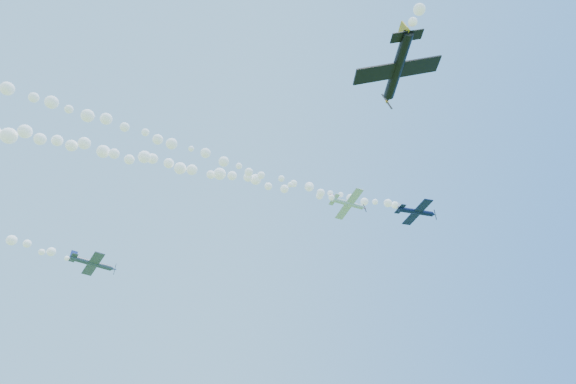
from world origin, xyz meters
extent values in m
cylinder|color=silver|center=(15.31, -3.15, 48.93)|extent=(5.19, 2.64, 1.17)
cone|color=silver|center=(18.07, -2.52, 49.16)|extent=(0.88, 0.89, 0.76)
cone|color=#A6132F|center=(18.45, -2.43, 49.19)|extent=(0.35, 0.33, 0.27)
cube|color=black|center=(18.35, -2.45, 49.19)|extent=(0.26, 0.35, 1.66)
cube|color=silver|center=(15.53, -3.11, 48.84)|extent=(2.64, 6.56, 1.22)
cube|color=silver|center=(13.01, -3.67, 48.77)|extent=(1.20, 2.37, 0.48)
cube|color=#A6132F|center=(12.89, -3.62, 49.24)|extent=(0.94, 0.40, 1.11)
sphere|color=black|center=(15.99, -2.94, 49.32)|extent=(0.82, 0.83, 0.77)
cylinder|color=#0C1338|center=(27.49, -1.60, 50.99)|extent=(6.10, 1.16, 1.20)
cone|color=#0C1338|center=(30.74, -1.46, 51.18)|extent=(0.79, 0.84, 0.85)
cone|color=silver|center=(31.19, -1.44, 51.21)|extent=(0.33, 0.30, 0.30)
cube|color=black|center=(31.07, -1.44, 51.20)|extent=(0.16, 0.33, 1.91)
cube|color=#0C1338|center=(27.74, -1.58, 50.88)|extent=(1.89, 7.47, 0.95)
cube|color=#0C1338|center=(24.78, -1.73, 50.87)|extent=(0.99, 2.64, 0.38)
cube|color=silver|center=(24.67, -1.79, 51.42)|extent=(1.02, 0.25, 1.26)
sphere|color=black|center=(28.32, -1.60, 51.42)|extent=(0.80, 0.82, 0.83)
cylinder|color=#3E455A|center=(-20.70, 12.42, 42.57)|extent=(5.97, 2.62, 1.05)
cone|color=#3E455A|center=(-17.66, 13.50, 42.68)|extent=(0.93, 0.98, 0.82)
cone|color=navy|center=(-17.23, 13.65, 42.70)|extent=(0.38, 0.36, 0.29)
cube|color=black|center=(-17.35, 13.61, 42.70)|extent=(0.14, 0.22, 1.89)
cube|color=#3E455A|center=(-20.47, 12.51, 42.46)|extent=(3.87, 7.44, 0.41)
cube|color=#3E455A|center=(-23.24, 11.52, 42.52)|extent=(1.66, 2.72, 0.19)
cube|color=navy|center=(-23.33, 11.48, 43.06)|extent=(0.95, 0.45, 1.23)
sphere|color=black|center=(-19.92, 12.69, 42.98)|extent=(0.93, 0.94, 0.76)
cylinder|color=black|center=(7.05, -35.31, 34.73)|extent=(1.90, 6.19, 1.29)
cone|color=black|center=(7.59, -32.07, 34.97)|extent=(0.93, 0.90, 0.88)
cone|color=orange|center=(7.67, -31.62, 35.00)|extent=(0.34, 0.37, 0.31)
cube|color=black|center=(7.65, -31.74, 34.99)|extent=(0.79, 0.10, 1.86)
cube|color=black|center=(7.14, -35.06, 34.63)|extent=(7.25, 2.84, 2.73)
cube|color=black|center=(6.59, -38.01, 34.58)|extent=(2.61, 1.32, 1.01)
cube|color=orange|center=(6.39, -38.10, 35.10)|extent=(0.66, 0.98, 1.25)
sphere|color=black|center=(7.07, -34.47, 35.15)|extent=(1.04, 0.86, 0.98)
camera|label=1|loc=(-6.57, -54.19, 2.00)|focal=30.00mm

